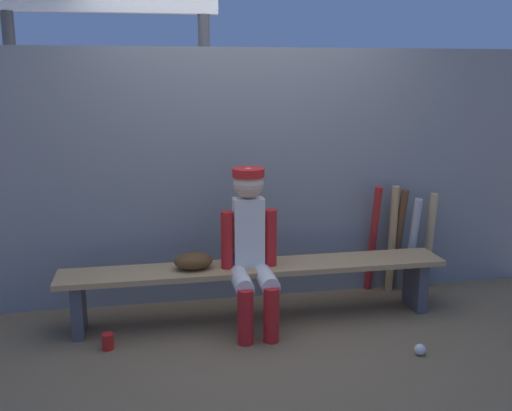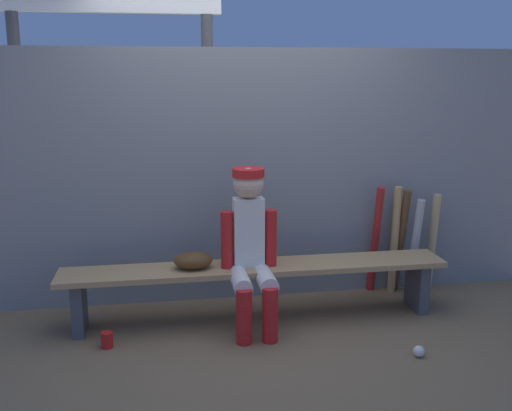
% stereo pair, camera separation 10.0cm
% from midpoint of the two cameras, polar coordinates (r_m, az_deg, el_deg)
% --- Properties ---
extents(ground_plane, '(30.00, 30.00, 0.00)m').
position_cam_midpoint_polar(ground_plane, '(4.49, -0.65, -11.01)').
color(ground_plane, brown).
extents(chainlink_fence, '(4.98, 0.03, 2.00)m').
position_cam_midpoint_polar(chainlink_fence, '(4.66, -1.74, 2.76)').
color(chainlink_fence, gray).
rests_on(chainlink_fence, ground_plane).
extents(dugout_bench, '(2.85, 0.36, 0.43)m').
position_cam_midpoint_polar(dugout_bench, '(4.36, -0.66, -6.87)').
color(dugout_bench, tan).
rests_on(dugout_bench, ground_plane).
extents(player_seated, '(0.41, 0.55, 1.15)m').
position_cam_midpoint_polar(player_seated, '(4.17, -1.16, -3.80)').
color(player_seated, silver).
rests_on(player_seated, ground_plane).
extents(baseball_glove, '(0.28, 0.20, 0.12)m').
position_cam_midpoint_polar(baseball_glove, '(4.26, -6.78, -5.38)').
color(baseball_glove, '#593819').
rests_on(baseball_glove, dugout_bench).
extents(bat_aluminum_red, '(0.07, 0.22, 0.92)m').
position_cam_midpoint_polar(bat_aluminum_red, '(4.96, 10.75, -3.23)').
color(bat_aluminum_red, '#B22323').
rests_on(bat_aluminum_red, ground_plane).
extents(bat_wood_tan, '(0.08, 0.13, 0.92)m').
position_cam_midpoint_polar(bat_wood_tan, '(5.00, 12.54, -3.24)').
color(bat_wood_tan, tan).
rests_on(bat_wood_tan, ground_plane).
extents(bat_wood_dark, '(0.09, 0.21, 0.89)m').
position_cam_midpoint_polar(bat_wood_dark, '(5.04, 13.09, -3.29)').
color(bat_wood_dark, brown).
rests_on(bat_wood_dark, ground_plane).
extents(bat_aluminum_silver, '(0.09, 0.18, 0.82)m').
position_cam_midpoint_polar(bat_aluminum_silver, '(5.05, 14.39, -3.76)').
color(bat_aluminum_silver, '#B7B7BC').
rests_on(bat_aluminum_silver, ground_plane).
extents(bat_wood_natural, '(0.07, 0.13, 0.84)m').
position_cam_midpoint_polar(bat_wood_natural, '(5.18, 15.97, -3.34)').
color(bat_wood_natural, tan).
rests_on(bat_wood_natural, ground_plane).
extents(baseball, '(0.07, 0.07, 0.07)m').
position_cam_midpoint_polar(baseball, '(4.09, 14.96, -13.38)').
color(baseball, white).
rests_on(baseball, ground_plane).
extents(cup_on_ground, '(0.08, 0.08, 0.11)m').
position_cam_midpoint_polar(cup_on_ground, '(4.16, -14.90, -12.66)').
color(cup_on_ground, red).
rests_on(cup_on_ground, ground_plane).
extents(cup_on_bench, '(0.08, 0.08, 0.11)m').
position_cam_midpoint_polar(cup_on_bench, '(4.29, -2.61, -5.25)').
color(cup_on_bench, '#1E47AD').
rests_on(cup_on_bench, dugout_bench).
extents(scoreboard, '(2.07, 0.27, 3.40)m').
position_cam_midpoint_polar(scoreboard, '(5.17, -14.12, 18.50)').
color(scoreboard, '#3F3F42').
rests_on(scoreboard, ground_plane).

